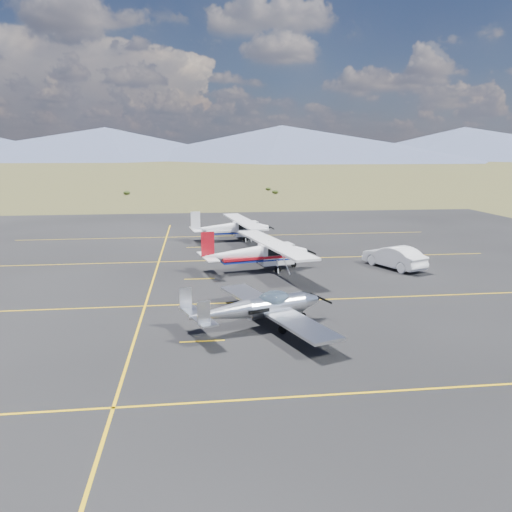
# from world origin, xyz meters

# --- Properties ---
(ground) EXTENTS (1600.00, 1600.00, 0.00)m
(ground) POSITION_xyz_m (0.00, 0.00, 0.00)
(ground) COLOR #383D1C
(ground) RESTS_ON ground
(apron) EXTENTS (72.00, 72.00, 0.02)m
(apron) POSITION_xyz_m (0.00, 7.00, 0.00)
(apron) COLOR black
(apron) RESTS_ON ground
(aircraft_low_wing) EXTENTS (6.93, 9.34, 2.06)m
(aircraft_low_wing) POSITION_xyz_m (-0.20, -2.00, 0.98)
(aircraft_low_wing) COLOR silver
(aircraft_low_wing) RESTS_ON apron
(aircraft_cessna) EXTENTS (7.42, 11.66, 2.95)m
(aircraft_cessna) POSITION_xyz_m (1.10, 9.35, 1.31)
(aircraft_cessna) COLOR white
(aircraft_cessna) RESTS_ON apron
(aircraft_plain) EXTENTS (6.76, 11.15, 2.81)m
(aircraft_plain) POSITION_xyz_m (0.21, 21.50, 1.25)
(aircraft_plain) COLOR white
(aircraft_plain) RESTS_ON apron
(sedan) EXTENTS (3.51, 5.15, 1.61)m
(sedan) POSITION_xyz_m (10.88, 8.95, 0.81)
(sedan) COLOR white
(sedan) RESTS_ON apron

